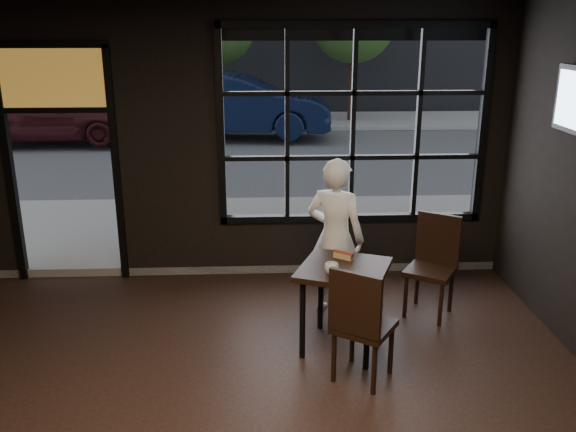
{
  "coord_description": "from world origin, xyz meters",
  "views": [
    {
      "loc": [
        0.15,
        -3.36,
        2.94
      ],
      "look_at": [
        0.4,
        2.2,
        1.15
      ],
      "focal_mm": 38.0,
      "sensor_mm": 36.0,
      "label": 1
    }
  ],
  "objects_px": {
    "man": "(335,238)",
    "cafe_table": "(343,307)",
    "chair_near": "(364,322)",
    "navy_car": "(237,105)"
  },
  "relations": [
    {
      "from": "man",
      "to": "cafe_table",
      "type": "bearing_deg",
      "value": 115.91
    },
    {
      "from": "cafe_table",
      "to": "chair_near",
      "type": "height_order",
      "value": "chair_near"
    },
    {
      "from": "chair_near",
      "to": "navy_car",
      "type": "distance_m",
      "value": 11.25
    },
    {
      "from": "chair_near",
      "to": "cafe_table",
      "type": "bearing_deg",
      "value": -44.4
    },
    {
      "from": "cafe_table",
      "to": "man",
      "type": "height_order",
      "value": "man"
    },
    {
      "from": "cafe_table",
      "to": "navy_car",
      "type": "bearing_deg",
      "value": 118.66
    },
    {
      "from": "man",
      "to": "navy_car",
      "type": "distance_m",
      "value": 10.01
    },
    {
      "from": "navy_car",
      "to": "chair_near",
      "type": "bearing_deg",
      "value": -167.85
    },
    {
      "from": "man",
      "to": "chair_near",
      "type": "bearing_deg",
      "value": 121.27
    },
    {
      "from": "chair_near",
      "to": "navy_car",
      "type": "bearing_deg",
      "value": -49.25
    }
  ]
}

